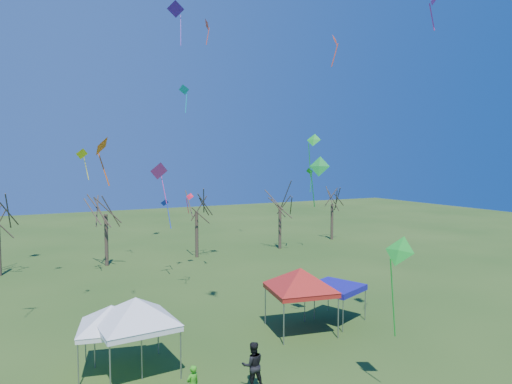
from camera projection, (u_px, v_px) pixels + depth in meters
ground at (254, 372)px, 20.33m from camera, size 140.00×140.00×0.00m
tree_2 at (105, 196)px, 40.41m from camera, size 3.71×3.71×8.18m
tree_3 at (196, 195)px, 43.97m from camera, size 3.59×3.59×7.91m
tree_4 at (280, 192)px, 48.20m from camera, size 3.58×3.58×7.89m
tree_5 at (332, 191)px, 53.88m from camera, size 3.39×3.39×7.46m
tent_white_west at (111, 310)px, 20.39m from camera, size 3.80×3.80×3.43m
tent_white_mid at (136, 303)px, 19.99m from camera, size 4.50×4.50×3.98m
tent_red at (301, 272)px, 24.99m from camera, size 4.57×4.57×4.10m
tent_blue at (335, 288)px, 26.70m from camera, size 3.55×3.55×2.15m
person_dark at (253, 365)px, 18.90m from camera, size 1.09×0.94×1.94m
kite_24 at (176, 10)px, 25.73m from camera, size 1.13×0.90×2.54m
kite_25 at (335, 41)px, 25.08m from camera, size 0.85×0.83×1.85m
kite_27 at (319, 167)px, 24.35m from camera, size 1.02×1.11×2.80m
kite_22 at (165, 204)px, 37.14m from camera, size 0.81×0.78×2.46m
kite_17 at (313, 141)px, 27.50m from camera, size 0.95×1.01×2.69m
kite_19 at (190, 197)px, 39.32m from camera, size 0.78×0.77×1.83m
kite_9 at (434, 0)px, 21.19m from camera, size 0.48×0.73×1.73m
kite_13 at (82, 154)px, 34.27m from camera, size 1.08×0.86×2.43m
kite_11 at (159, 171)px, 34.17m from camera, size 1.56×1.00×3.18m
kite_15 at (207, 25)px, 31.38m from camera, size 0.52×0.93×1.85m
kite_5 at (399, 252)px, 17.43m from camera, size 0.98×1.38×4.06m
kite_18 at (184, 90)px, 28.78m from camera, size 0.81×0.77×1.82m
kite_1 at (101, 146)px, 18.87m from camera, size 0.96×1.10×2.11m
kite_12 at (310, 172)px, 47.07m from camera, size 0.75×0.94×2.58m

